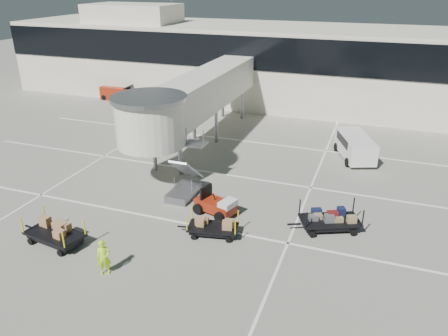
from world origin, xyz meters
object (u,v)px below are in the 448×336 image
Objects in this scene: minivan at (354,145)px; box_cart_near at (213,227)px; ground_worker at (104,258)px; baggage_tug at (216,205)px; box_cart_far at (55,234)px; belt_loader at (118,93)px; suitcase_cart at (330,221)px.

box_cart_near is at bearing -135.47° from minivan.
ground_worker reaches higher than box_cart_near.
baggage_tug is 0.52× the size of minivan.
baggage_tug is 2.24m from box_cart_near.
box_cart_near is at bearing 34.65° from box_cart_far.
ground_worker is 0.45× the size of belt_loader.
ground_worker is 32.18m from belt_loader.
box_cart_near is at bearing -46.78° from belt_loader.
baggage_tug is at bearing 95.22° from box_cart_near.
ground_worker reaches higher than baggage_tug.
ground_worker is 21.11m from minivan.
baggage_tug reaches higher than suitcase_cart.
minivan is at bearing 30.64° from ground_worker.
minivan is at bearing 54.95° from box_cart_near.
belt_loader reaches higher than box_cart_near.
box_cart_far is at bearing -165.04° from box_cart_near.
suitcase_cart is at bearing 6.75° from ground_worker.
suitcase_cart is at bearing 13.11° from box_cart_near.
suitcase_cart is at bearing -36.09° from belt_loader.
suitcase_cart is 6.40m from box_cart_near.
box_cart_near is 8.21m from box_cart_far.
box_cart_near is 0.83× the size of belt_loader.
ground_worker reaches higher than suitcase_cart.
box_cart_near is 1.86× the size of ground_worker.
box_cart_far is at bearing -122.52° from baggage_tug.
box_cart_near is 0.66× the size of minivan.
ground_worker is at bearing -9.97° from box_cart_far.
baggage_tug is 13.55m from minivan.
box_cart_near is 0.86× the size of box_cart_far.
belt_loader reaches higher than ground_worker.
suitcase_cart is 14.61m from box_cart_far.
box_cart_near is 15.18m from minivan.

